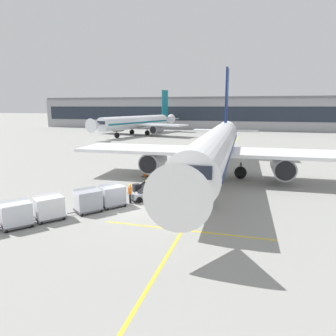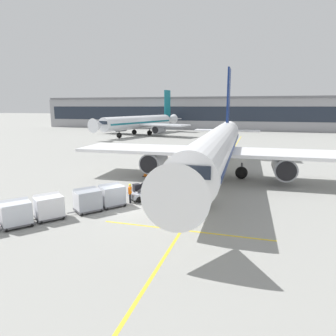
% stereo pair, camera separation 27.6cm
% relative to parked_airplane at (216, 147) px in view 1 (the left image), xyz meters
% --- Properties ---
extents(ground_plane, '(600.00, 600.00, 0.00)m').
position_rel_parked_airplane_xyz_m(ground_plane, '(-5.73, -12.85, -3.73)').
color(ground_plane, gray).
extents(parked_airplane, '(32.88, 42.86, 14.43)m').
position_rel_parked_airplane_xyz_m(parked_airplane, '(0.00, 0.00, 0.00)').
color(parked_airplane, white).
rests_on(parked_airplane, ground).
extents(belt_loader, '(4.49, 4.48, 3.44)m').
position_rel_parked_airplane_xyz_m(belt_loader, '(-4.81, -9.48, -2.80)').
color(belt_loader, '#A3A8B2').
rests_on(belt_loader, ground).
extents(baggage_cart_lead, '(2.49, 2.64, 1.91)m').
position_rel_parked_airplane_xyz_m(baggage_cart_lead, '(-7.14, -12.57, -2.73)').
color(baggage_cart_lead, '#515156').
rests_on(baggage_cart_lead, ground).
extents(baggage_cart_second, '(2.49, 2.64, 1.91)m').
position_rel_parked_airplane_xyz_m(baggage_cart_second, '(-8.40, -14.33, -2.73)').
color(baggage_cart_second, '#515156').
rests_on(baggage_cart_second, ground).
extents(baggage_cart_third, '(2.49, 2.64, 1.91)m').
position_rel_parked_airplane_xyz_m(baggage_cart_third, '(-10.28, -16.65, -2.73)').
color(baggage_cart_third, '#515156').
rests_on(baggage_cart_third, ground).
extents(baggage_cart_fourth, '(2.49, 2.64, 1.91)m').
position_rel_parked_airplane_xyz_m(baggage_cart_fourth, '(-11.58, -18.53, -2.73)').
color(baggage_cart_fourth, '#515156').
rests_on(baggage_cart_fourth, ground).
extents(ground_crew_by_loader, '(0.44, 0.44, 1.74)m').
position_rel_parked_airplane_xyz_m(ground_crew_by_loader, '(-5.12, -9.49, -2.73)').
color(ground_crew_by_loader, '#514C42').
rests_on(ground_crew_by_loader, ground).
extents(ground_crew_by_carts, '(0.32, 0.56, 1.74)m').
position_rel_parked_airplane_xyz_m(ground_crew_by_carts, '(-6.01, -11.27, -2.73)').
color(ground_crew_by_carts, black).
rests_on(ground_crew_by_carts, ground).
extents(safety_cone_engine_keepout, '(0.69, 0.69, 0.78)m').
position_rel_parked_airplane_xyz_m(safety_cone_engine_keepout, '(-6.10, -4.61, -3.35)').
color(safety_cone_engine_keepout, black).
rests_on(safety_cone_engine_keepout, ground).
extents(safety_cone_wingtip, '(0.60, 0.60, 0.68)m').
position_rel_parked_airplane_xyz_m(safety_cone_wingtip, '(-5.96, -1.55, -3.40)').
color(safety_cone_wingtip, black).
rests_on(safety_cone_wingtip, ground).
extents(safety_cone_nose_mark, '(0.71, 0.71, 0.80)m').
position_rel_parked_airplane_xyz_m(safety_cone_nose_mark, '(-8.35, -1.12, -3.34)').
color(safety_cone_nose_mark, black).
rests_on(safety_cone_nose_mark, ground).
extents(apron_guidance_line_lead_in, '(0.20, 110.00, 0.01)m').
position_rel_parked_airplane_xyz_m(apron_guidance_line_lead_in, '(-0.18, -0.76, -3.72)').
color(apron_guidance_line_lead_in, yellow).
rests_on(apron_guidance_line_lead_in, ground).
extents(apron_guidance_line_stop_bar, '(12.00, 0.20, 0.01)m').
position_rel_parked_airplane_xyz_m(apron_guidance_line_stop_bar, '(0.02, -15.92, -3.72)').
color(apron_guidance_line_stop_bar, yellow).
rests_on(apron_guidance_line_stop_bar, ground).
extents(terminal_building, '(131.90, 14.52, 11.70)m').
position_rel_parked_airplane_xyz_m(terminal_building, '(-12.32, 81.25, 2.07)').
color(terminal_building, '#939399').
rests_on(terminal_building, ground).
extents(distant_airplane, '(30.75, 39.46, 13.61)m').
position_rel_parked_airplane_xyz_m(distant_airplane, '(-29.06, 49.72, -0.03)').
color(distant_airplane, silver).
rests_on(distant_airplane, ground).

